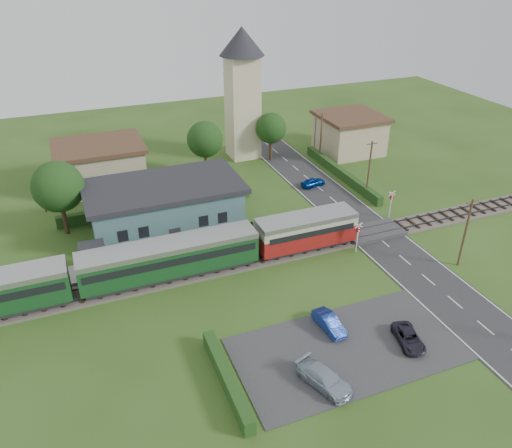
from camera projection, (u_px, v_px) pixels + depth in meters
name	position (u px, v px, depth m)	size (l,w,h in m)	color
ground	(296.00, 263.00, 47.81)	(120.00, 120.00, 0.00)	#2D4C19
railway_track	(287.00, 251.00, 49.37)	(76.00, 3.20, 0.49)	#4C443D
road	(384.00, 243.00, 51.00)	(6.00, 70.00, 0.05)	#28282B
car_park	(347.00, 349.00, 37.57)	(17.00, 9.00, 0.08)	#333335
crossing_deck	(373.00, 232.00, 52.53)	(6.20, 3.40, 0.45)	#333335
platform	(180.00, 254.00, 48.70)	(30.00, 3.00, 0.45)	gray
equipment_hut	(93.00, 258.00, 45.39)	(2.30, 2.30, 2.55)	beige
station_building	(165.00, 207.00, 52.19)	(16.00, 9.00, 5.30)	#476A6E
train	(134.00, 265.00, 43.61)	(43.20, 2.90, 3.40)	#232328
church_tower	(242.00, 84.00, 67.11)	(6.00, 6.00, 17.60)	beige
house_west	(101.00, 165.00, 61.89)	(10.80, 8.80, 5.50)	tan
house_east	(349.00, 133.00, 72.32)	(8.80, 8.80, 5.50)	tan
hedge_carpark	(227.00, 379.00, 34.25)	(0.80, 9.00, 1.20)	#193814
hedge_roadside	(341.00, 173.00, 65.05)	(0.80, 18.00, 1.20)	#193814
hedge_station	(158.00, 206.00, 56.84)	(22.00, 0.80, 1.30)	#193814
tree_a	(58.00, 187.00, 50.10)	(5.20, 5.20, 8.00)	#332316
tree_b	(205.00, 140.00, 63.36)	(4.60, 4.60, 7.34)	#332316
tree_c	(271.00, 128.00, 68.37)	(4.20, 4.20, 6.78)	#332316
utility_pole_b	(465.00, 232.00, 45.73)	(1.40, 0.22, 7.00)	#473321
utility_pole_c	(369.00, 169.00, 58.70)	(1.40, 0.22, 7.00)	#473321
utility_pole_d	(321.00, 137.00, 68.43)	(1.40, 0.22, 7.00)	#473321
crossing_signal_near	(358.00, 233.00, 48.48)	(0.84, 0.28, 3.28)	silver
crossing_signal_far	(391.00, 200.00, 54.69)	(0.84, 0.28, 3.28)	silver
streetlamp_west	(41.00, 188.00, 55.47)	(0.30, 0.30, 5.15)	#3F3F47
streetlamp_east	(315.00, 128.00, 73.35)	(0.30, 0.30, 5.15)	#3F3F47
car_on_road	(313.00, 182.00, 62.63)	(1.30, 3.23, 1.10)	navy
car_park_blue	(329.00, 323.00, 39.25)	(1.22, 3.50, 1.15)	navy
car_park_silver	(324.00, 378.00, 34.15)	(1.75, 4.30, 1.25)	#A0ADBF
car_park_dark	(409.00, 338.00, 37.85)	(1.64, 3.56, 0.99)	#22202D
pedestrian_near	(252.00, 229.00, 50.98)	(0.60, 0.40, 1.65)	gray
pedestrian_far	(114.00, 258.00, 46.04)	(0.94, 0.73, 1.93)	gray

